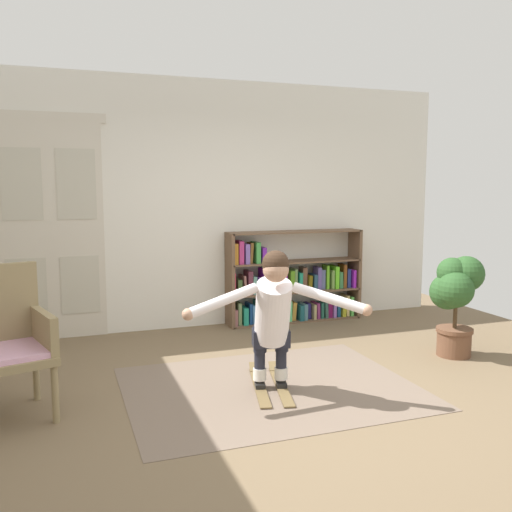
# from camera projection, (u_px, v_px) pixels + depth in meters

# --- Properties ---
(ground_plane) EXTENTS (7.20, 7.20, 0.00)m
(ground_plane) POSITION_uv_depth(u_px,v_px,m) (297.00, 401.00, 4.38)
(ground_plane) COLOR brown
(back_wall) EXTENTS (6.00, 0.10, 2.90)m
(back_wall) POSITION_uv_depth(u_px,v_px,m) (210.00, 205.00, 6.63)
(back_wall) COLOR silver
(back_wall) RESTS_ON ground
(double_door) EXTENTS (1.22, 0.05, 2.45)m
(double_door) POSITION_uv_depth(u_px,v_px,m) (51.00, 227.00, 6.01)
(double_door) COLOR beige
(double_door) RESTS_ON ground
(rug) EXTENTS (2.37, 1.87, 0.01)m
(rug) POSITION_uv_depth(u_px,v_px,m) (270.00, 388.00, 4.65)
(rug) COLOR #736253
(rug) RESTS_ON ground
(bookshelf) EXTENTS (1.71, 0.30, 1.13)m
(bookshelf) POSITION_uv_depth(u_px,v_px,m) (291.00, 285.00, 6.87)
(bookshelf) COLOR brown
(bookshelf) RESTS_ON ground
(wicker_chair) EXTENTS (0.74, 0.74, 1.10)m
(wicker_chair) POSITION_uv_depth(u_px,v_px,m) (3.00, 338.00, 4.03)
(wicker_chair) COLOR #8F7C56
(wicker_chair) RESTS_ON ground
(potted_plant) EXTENTS (0.52, 0.46, 1.00)m
(potted_plant) POSITION_uv_depth(u_px,v_px,m) (456.00, 293.00, 5.44)
(potted_plant) COLOR brown
(potted_plant) RESTS_ON ground
(skis_pair) EXTENTS (0.48, 0.97, 0.07)m
(skis_pair) POSITION_uv_depth(u_px,v_px,m) (270.00, 384.00, 4.68)
(skis_pair) COLOR brown
(skis_pair) RESTS_ON rug
(person_skier) EXTENTS (1.40, 0.79, 1.12)m
(person_skier) POSITION_uv_depth(u_px,v_px,m) (273.00, 310.00, 4.41)
(person_skier) COLOR white
(person_skier) RESTS_ON skis_pair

